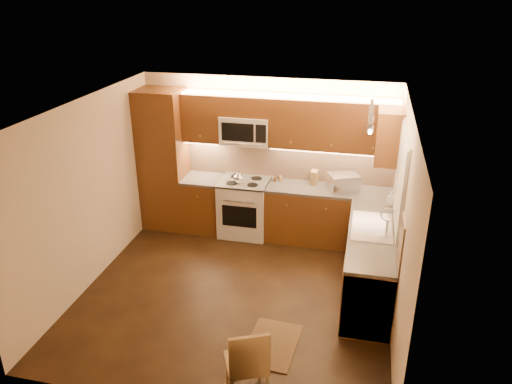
% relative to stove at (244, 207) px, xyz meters
% --- Properties ---
extents(floor, '(4.00, 4.00, 0.01)m').
position_rel_stove_xyz_m(floor, '(0.30, -1.68, -0.46)').
color(floor, black).
rests_on(floor, ground).
extents(ceiling, '(4.00, 4.00, 0.01)m').
position_rel_stove_xyz_m(ceiling, '(0.30, -1.68, 2.04)').
color(ceiling, beige).
rests_on(ceiling, ground).
extents(wall_back, '(4.00, 0.01, 2.50)m').
position_rel_stove_xyz_m(wall_back, '(0.30, 0.32, 0.79)').
color(wall_back, '#CBB394').
rests_on(wall_back, ground).
extents(wall_front, '(4.00, 0.01, 2.50)m').
position_rel_stove_xyz_m(wall_front, '(0.30, -3.67, 0.79)').
color(wall_front, '#CBB394').
rests_on(wall_front, ground).
extents(wall_left, '(0.01, 4.00, 2.50)m').
position_rel_stove_xyz_m(wall_left, '(-1.70, -1.68, 0.79)').
color(wall_left, '#CBB394').
rests_on(wall_left, ground).
extents(wall_right, '(0.01, 4.00, 2.50)m').
position_rel_stove_xyz_m(wall_right, '(2.30, -1.68, 0.79)').
color(wall_right, '#CBB394').
rests_on(wall_right, ground).
extents(pantry, '(0.70, 0.60, 2.30)m').
position_rel_stove_xyz_m(pantry, '(-1.35, 0.02, 0.69)').
color(pantry, '#4F2811').
rests_on(pantry, floor).
extents(base_cab_back_left, '(0.62, 0.60, 0.86)m').
position_rel_stove_xyz_m(base_cab_back_left, '(-0.69, 0.02, -0.03)').
color(base_cab_back_left, '#4F2811').
rests_on(base_cab_back_left, floor).
extents(counter_back_left, '(0.62, 0.60, 0.04)m').
position_rel_stove_xyz_m(counter_back_left, '(-0.69, 0.02, 0.42)').
color(counter_back_left, '#33302E').
rests_on(counter_back_left, base_cab_back_left).
extents(base_cab_back_right, '(1.92, 0.60, 0.86)m').
position_rel_stove_xyz_m(base_cab_back_right, '(1.34, 0.02, -0.03)').
color(base_cab_back_right, '#4F2811').
rests_on(base_cab_back_right, floor).
extents(counter_back_right, '(1.92, 0.60, 0.04)m').
position_rel_stove_xyz_m(counter_back_right, '(1.34, 0.02, 0.42)').
color(counter_back_right, '#33302E').
rests_on(counter_back_right, base_cab_back_right).
extents(base_cab_right, '(0.60, 2.00, 0.86)m').
position_rel_stove_xyz_m(base_cab_right, '(2.00, -1.28, -0.03)').
color(base_cab_right, '#4F2811').
rests_on(base_cab_right, floor).
extents(counter_right, '(0.60, 2.00, 0.04)m').
position_rel_stove_xyz_m(counter_right, '(2.00, -1.28, 0.42)').
color(counter_right, '#33302E').
rests_on(counter_right, base_cab_right).
extents(dishwasher, '(0.58, 0.60, 0.84)m').
position_rel_stove_xyz_m(dishwasher, '(2.00, -1.98, -0.03)').
color(dishwasher, silver).
rests_on(dishwasher, floor).
extents(backsplash_back, '(3.30, 0.02, 0.60)m').
position_rel_stove_xyz_m(backsplash_back, '(0.65, 0.31, 0.74)').
color(backsplash_back, tan).
rests_on(backsplash_back, wall_back).
extents(backsplash_right, '(0.02, 2.00, 0.60)m').
position_rel_stove_xyz_m(backsplash_right, '(2.29, -1.28, 0.74)').
color(backsplash_right, tan).
rests_on(backsplash_right, wall_right).
extents(upper_cab_back_left, '(0.62, 0.35, 0.75)m').
position_rel_stove_xyz_m(upper_cab_back_left, '(-0.69, 0.15, 1.42)').
color(upper_cab_back_left, '#4F2811').
rests_on(upper_cab_back_left, wall_back).
extents(upper_cab_back_right, '(1.92, 0.35, 0.75)m').
position_rel_stove_xyz_m(upper_cab_back_right, '(1.34, 0.15, 1.42)').
color(upper_cab_back_right, '#4F2811').
rests_on(upper_cab_back_right, wall_back).
extents(upper_cab_bridge, '(0.76, 0.35, 0.31)m').
position_rel_stove_xyz_m(upper_cab_bridge, '(0.00, 0.15, 1.63)').
color(upper_cab_bridge, '#4F2811').
rests_on(upper_cab_bridge, wall_back).
extents(upper_cab_right_corner, '(0.35, 0.50, 0.75)m').
position_rel_stove_xyz_m(upper_cab_right_corner, '(2.12, -0.28, 1.42)').
color(upper_cab_right_corner, '#4F2811').
rests_on(upper_cab_right_corner, wall_right).
extents(stove, '(0.76, 0.65, 0.92)m').
position_rel_stove_xyz_m(stove, '(0.00, 0.00, 0.00)').
color(stove, silver).
rests_on(stove, floor).
extents(microwave, '(0.76, 0.38, 0.44)m').
position_rel_stove_xyz_m(microwave, '(0.00, 0.14, 1.26)').
color(microwave, silver).
rests_on(microwave, wall_back).
extents(window_frame, '(0.03, 1.44, 1.24)m').
position_rel_stove_xyz_m(window_frame, '(2.29, -1.12, 1.14)').
color(window_frame, silver).
rests_on(window_frame, wall_right).
extents(window_blinds, '(0.02, 1.36, 1.16)m').
position_rel_stove_xyz_m(window_blinds, '(2.27, -1.12, 1.14)').
color(window_blinds, silver).
rests_on(window_blinds, wall_right).
extents(sink, '(0.52, 0.86, 0.15)m').
position_rel_stove_xyz_m(sink, '(2.00, -1.12, 0.52)').
color(sink, silver).
rests_on(sink, counter_right).
extents(faucet, '(0.20, 0.04, 0.30)m').
position_rel_stove_xyz_m(faucet, '(2.18, -1.12, 0.59)').
color(faucet, silver).
rests_on(faucet, counter_right).
extents(track_light_bar, '(0.04, 1.20, 0.03)m').
position_rel_stove_xyz_m(track_light_bar, '(1.85, -1.27, 2.00)').
color(track_light_bar, silver).
rests_on(track_light_bar, ceiling).
extents(kettle, '(0.19, 0.19, 0.20)m').
position_rel_stove_xyz_m(kettle, '(-0.07, -0.10, 0.56)').
color(kettle, silver).
rests_on(kettle, stove).
extents(toaster_oven, '(0.52, 0.47, 0.26)m').
position_rel_stove_xyz_m(toaster_oven, '(1.54, 0.03, 0.57)').
color(toaster_oven, silver).
rests_on(toaster_oven, counter_back_right).
extents(knife_block, '(0.10, 0.16, 0.22)m').
position_rel_stove_xyz_m(knife_block, '(1.08, 0.17, 0.55)').
color(knife_block, olive).
rests_on(knife_block, counter_back_right).
extents(spice_jar_a, '(0.05, 0.05, 0.09)m').
position_rel_stove_xyz_m(spice_jar_a, '(0.44, 0.17, 0.48)').
color(spice_jar_a, silver).
rests_on(spice_jar_a, counter_back_right).
extents(spice_jar_b, '(0.04, 0.04, 0.09)m').
position_rel_stove_xyz_m(spice_jar_b, '(0.48, 0.13, 0.48)').
color(spice_jar_b, brown).
rests_on(spice_jar_b, counter_back_right).
extents(spice_jar_c, '(0.05, 0.05, 0.10)m').
position_rel_stove_xyz_m(spice_jar_c, '(0.50, 0.23, 0.49)').
color(spice_jar_c, silver).
rests_on(spice_jar_c, counter_back_right).
extents(spice_jar_d, '(0.06, 0.06, 0.09)m').
position_rel_stove_xyz_m(spice_jar_d, '(0.55, 0.17, 0.49)').
color(spice_jar_d, olive).
rests_on(spice_jar_d, counter_back_right).
extents(soap_bottle, '(0.12, 0.12, 0.20)m').
position_rel_stove_xyz_m(soap_bottle, '(2.24, -0.34, 0.54)').
color(soap_bottle, white).
rests_on(soap_bottle, counter_right).
extents(rug, '(0.61, 0.87, 0.01)m').
position_rel_stove_xyz_m(rug, '(0.97, -2.58, -0.45)').
color(rug, black).
rests_on(rug, floor).
extents(dining_chair, '(0.52, 0.52, 0.89)m').
position_rel_stove_xyz_m(dining_chair, '(0.87, -3.38, -0.02)').
color(dining_chair, olive).
rests_on(dining_chair, floor).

